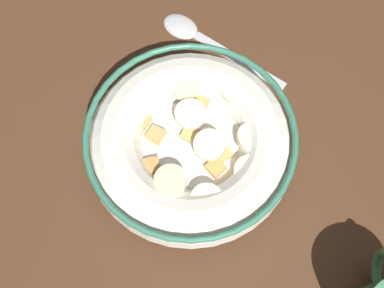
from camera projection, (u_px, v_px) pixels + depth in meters
ground_plane at (192, 159)px, 50.75cm from camera, size 137.11×137.11×2.00cm
cereal_bowl at (192, 145)px, 47.17cm from camera, size 19.31×19.31×5.36cm
spoon at (199, 35)px, 54.78cm from camera, size 10.43×13.55×0.80cm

